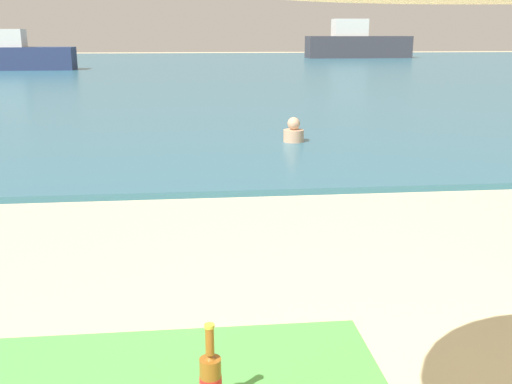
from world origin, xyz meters
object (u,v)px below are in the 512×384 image
object	(u,v)px
beer_bottle_amber	(211,378)
swimmer_person	(294,132)
boat_sailboat	(16,55)
boat_ferry	(357,44)

from	to	relation	value
beer_bottle_amber	swimmer_person	distance (m)	8.25
swimmer_person	boat_sailboat	xyz separation A→B (m)	(-10.24, 21.32, 0.55)
beer_bottle_amber	boat_sailboat	size ratio (longest dim) A/B	0.05
swimmer_person	boat_ferry	distance (m)	35.96
boat_ferry	boat_sailboat	distance (m)	24.59
boat_ferry	boat_sailboat	bearing A→B (deg)	-147.98
boat_sailboat	beer_bottle_amber	bearing A→B (deg)	-73.67
beer_bottle_amber	swimmer_person	xyz separation A→B (m)	(1.63, 8.06, -0.61)
swimmer_person	boat_ferry	world-z (taller)	boat_ferry
swimmer_person	boat_sailboat	size ratio (longest dim) A/B	0.08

